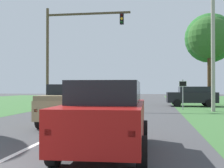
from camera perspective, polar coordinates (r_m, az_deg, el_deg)
The scene contains 9 objects.
ground_plane at distance 15.87m, azimuth -4.92°, elevation -6.99°, with size 120.00×120.00×0.00m, color #424244.
red_suv_near at distance 8.00m, azimuth -1.02°, elevation -5.97°, with size 2.29×4.80×1.93m.
pickup_truck_lead at distance 13.84m, azimuth -7.86°, elevation -3.93°, with size 2.19×4.95×1.89m.
traffic_light at distance 25.99m, azimuth -8.71°, elevation 8.00°, with size 7.40×0.40×8.66m.
keep_moving_sign at distance 23.60m, azimuth 13.56°, elevation -1.17°, with size 0.60×0.09×2.38m.
oak_tree_right at distance 29.88m, azimuth 18.32°, elevation 8.50°, with size 4.02×4.02×8.52m.
crossing_suv_far at distance 28.19m, azimuth 15.26°, elevation -2.23°, with size 4.56×2.29×1.82m.
utility_pole_right at distance 22.59m, azimuth 18.99°, elevation 6.04°, with size 0.28×0.28×8.74m, color #9E998E.
extra_tree_1 at distance 31.56m, azimuth 18.39°, elevation 8.40°, with size 4.94×4.94×9.18m.
Camera 1 is at (3.64, -4.59, 1.76)m, focal length 47.18 mm.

